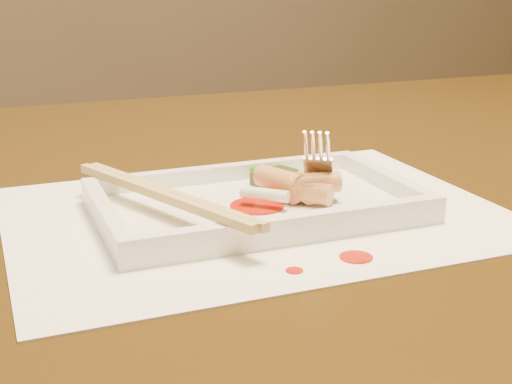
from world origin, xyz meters
name	(u,v)px	position (x,y,z in m)	size (l,w,h in m)	color
table	(301,257)	(0.00, 0.00, 0.65)	(1.40, 0.90, 0.75)	black
placemat	(256,213)	(-0.10, -0.12, 0.75)	(0.40, 0.30, 0.00)	white
sauce_splatter_a	(356,257)	(-0.07, -0.23, 0.75)	(0.02, 0.02, 0.00)	#B61505
sauce_splatter_b	(294,270)	(-0.12, -0.24, 0.75)	(0.01, 0.01, 0.00)	#B61505
plate_base	(256,208)	(-0.10, -0.12, 0.76)	(0.26, 0.16, 0.01)	white
plate_rim_far	(226,172)	(-0.10, -0.05, 0.77)	(0.26, 0.01, 0.01)	white
plate_rim_near	(293,224)	(-0.10, -0.19, 0.77)	(0.26, 0.01, 0.01)	white
plate_rim_left	(105,214)	(-0.22, -0.12, 0.77)	(0.01, 0.14, 0.01)	white
plate_rim_right	(386,180)	(0.02, -0.12, 0.77)	(0.01, 0.14, 0.01)	white
veg_piece	(276,178)	(-0.06, -0.08, 0.77)	(0.04, 0.03, 0.01)	black
scallion_white	(265,194)	(-0.10, -0.13, 0.77)	(0.01, 0.01, 0.04)	#EAEACC
scallion_green	(292,177)	(-0.06, -0.10, 0.77)	(0.01, 0.01, 0.09)	#278D16
chopstick_a	(158,195)	(-0.18, -0.12, 0.78)	(0.01, 0.22, 0.01)	tan
chopstick_b	(168,193)	(-0.17, -0.12, 0.78)	(0.01, 0.22, 0.01)	tan
fork	(324,106)	(-0.03, -0.10, 0.83)	(0.09, 0.10, 0.14)	silver
sauce_blob_0	(257,206)	(-0.10, -0.13, 0.76)	(0.04, 0.04, 0.00)	#B61505
rice_cake_0	(313,186)	(-0.05, -0.12, 0.77)	(0.02, 0.02, 0.05)	tan
rice_cake_1	(305,185)	(-0.05, -0.12, 0.77)	(0.02, 0.02, 0.05)	tan
rice_cake_2	(314,183)	(-0.05, -0.13, 0.78)	(0.02, 0.02, 0.04)	tan
rice_cake_3	(304,188)	(-0.06, -0.13, 0.77)	(0.02, 0.02, 0.04)	tan
rice_cake_4	(307,192)	(-0.06, -0.14, 0.77)	(0.02, 0.02, 0.04)	tan
rice_cake_5	(280,180)	(-0.08, -0.12, 0.78)	(0.02, 0.02, 0.05)	tan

